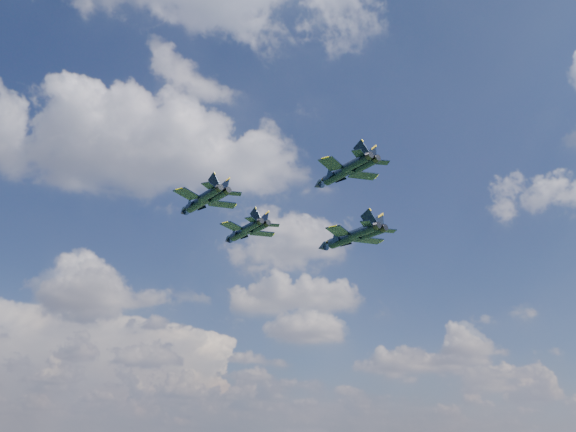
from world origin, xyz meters
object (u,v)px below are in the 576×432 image
Objects in this scene: jet_right at (343,239)px; jet_slot at (337,175)px; jet_left at (198,203)px; jet_lead at (241,233)px.

jet_slot is at bearing -136.68° from jet_right.
jet_slot is (20.95, -9.25, 2.00)m from jet_left.
jet_left is 0.80× the size of jet_right.
jet_slot reaches higher than jet_left.
jet_right reaches higher than jet_left.
jet_slot reaches higher than jet_right.
jet_right is 1.24× the size of jet_slot.
jet_slot is at bearing -55.36° from jet_left.
jet_left is at bearing 126.89° from jet_slot.
jet_lead is 20.15m from jet_left.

